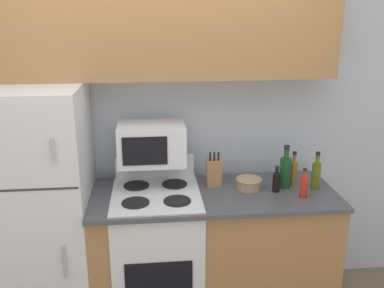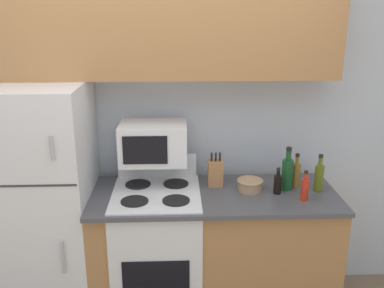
# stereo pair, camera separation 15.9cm
# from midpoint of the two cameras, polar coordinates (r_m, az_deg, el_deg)

# --- Properties ---
(wall_back) EXTENTS (8.00, 0.05, 2.55)m
(wall_back) POSITION_cam_midpoint_polar(r_m,az_deg,el_deg) (3.13, -6.01, 2.02)
(wall_back) COLOR silver
(wall_back) RESTS_ON ground_plane
(lower_cabinets) EXTENTS (1.64, 0.66, 0.94)m
(lower_cabinets) POSITION_cam_midpoint_polar(r_m,az_deg,el_deg) (3.11, 1.27, -14.29)
(lower_cabinets) COLOR #B27A47
(lower_cabinets) RESTS_ON ground_plane
(refrigerator) EXTENTS (0.71, 0.70, 1.67)m
(refrigerator) POSITION_cam_midpoint_polar(r_m,az_deg,el_deg) (3.06, -21.46, -8.40)
(refrigerator) COLOR white
(refrigerator) RESTS_ON ground_plane
(upper_cabinets) EXTENTS (2.35, 0.30, 0.71)m
(upper_cabinets) POSITION_cam_midpoint_polar(r_m,az_deg,el_deg) (2.85, -6.50, 15.77)
(upper_cabinets) COLOR #B27A47
(upper_cabinets) RESTS_ON refrigerator
(stove) EXTENTS (0.58, 0.64, 1.11)m
(stove) POSITION_cam_midpoint_polar(r_m,az_deg,el_deg) (3.07, -6.12, -14.40)
(stove) COLOR white
(stove) RESTS_ON ground_plane
(microwave) EXTENTS (0.45, 0.32, 0.27)m
(microwave) POSITION_cam_midpoint_polar(r_m,az_deg,el_deg) (2.89, -6.98, 0.04)
(microwave) COLOR white
(microwave) RESTS_ON stove
(knife_block) EXTENTS (0.10, 0.09, 0.24)m
(knife_block) POSITION_cam_midpoint_polar(r_m,az_deg,el_deg) (2.96, 1.40, -3.81)
(knife_block) COLOR #B27A47
(knife_block) RESTS_ON lower_cabinets
(bowl) EXTENTS (0.18, 0.18, 0.07)m
(bowl) POSITION_cam_midpoint_polar(r_m,az_deg,el_deg) (2.93, 6.03, -5.23)
(bowl) COLOR tan
(bowl) RESTS_ON lower_cabinets
(bottle_vinegar) EXTENTS (0.06, 0.06, 0.24)m
(bottle_vinegar) POSITION_cam_midpoint_polar(r_m,az_deg,el_deg) (3.03, 11.91, -3.64)
(bottle_vinegar) COLOR olive
(bottle_vinegar) RESTS_ON lower_cabinets
(bottle_soy_sauce) EXTENTS (0.05, 0.05, 0.18)m
(bottle_soy_sauce) POSITION_cam_midpoint_polar(r_m,az_deg,el_deg) (2.90, 9.65, -4.97)
(bottle_soy_sauce) COLOR black
(bottle_soy_sauce) RESTS_ON lower_cabinets
(bottle_olive_oil) EXTENTS (0.06, 0.06, 0.26)m
(bottle_olive_oil) POSITION_cam_midpoint_polar(r_m,az_deg,el_deg) (3.00, 14.78, -3.91)
(bottle_olive_oil) COLOR #5B6619
(bottle_olive_oil) RESTS_ON lower_cabinets
(bottle_wine_green) EXTENTS (0.08, 0.08, 0.30)m
(bottle_wine_green) POSITION_cam_midpoint_polar(r_m,az_deg,el_deg) (2.97, 10.84, -3.57)
(bottle_wine_green) COLOR #194C23
(bottle_wine_green) RESTS_ON lower_cabinets
(bottle_hot_sauce) EXTENTS (0.05, 0.05, 0.20)m
(bottle_hot_sauce) POSITION_cam_midpoint_polar(r_m,az_deg,el_deg) (2.85, 13.13, -5.48)
(bottle_hot_sauce) COLOR red
(bottle_hot_sauce) RESTS_ON lower_cabinets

